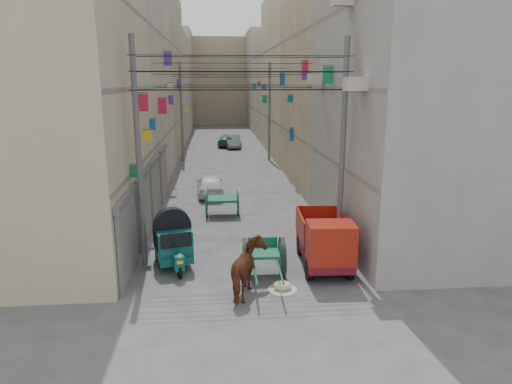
{
  "coord_description": "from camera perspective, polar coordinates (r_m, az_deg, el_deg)",
  "views": [
    {
      "loc": [
        -0.97,
        -9.9,
        6.47
      ],
      "look_at": [
        0.52,
        6.5,
        2.48
      ],
      "focal_mm": 32.0,
      "sensor_mm": 36.0,
      "label": 1
    }
  ],
  "objects": [
    {
      "name": "building_row_right",
      "position": [
        44.93,
        6.48,
        13.53
      ],
      "size": [
        8.0,
        62.0,
        14.0
      ],
      "color": "#9A9690",
      "rests_on": "ground"
    },
    {
      "name": "end_cap_building",
      "position": [
        75.91,
        -4.6,
        13.61
      ],
      "size": [
        22.0,
        10.0,
        13.0
      ],
      "primitive_type": "cube",
      "color": "gray",
      "rests_on": "ground"
    },
    {
      "name": "auto_rickshaw",
      "position": [
        16.64,
        -10.35,
        -5.92
      ],
      "size": [
        1.7,
        2.42,
        1.64
      ],
      "rotation": [
        0.0,
        0.0,
        0.25
      ],
      "color": "black",
      "rests_on": "ground"
    },
    {
      "name": "tonga_cart",
      "position": [
        15.59,
        0.98,
        -8.09
      ],
      "size": [
        1.47,
        3.02,
        1.35
      ],
      "rotation": [
        0.0,
        0.0,
        -0.03
      ],
      "color": "black",
      "rests_on": "ground"
    },
    {
      "name": "distant_car_green",
      "position": [
        47.22,
        -3.52,
        6.45
      ],
      "size": [
        2.45,
        4.32,
        1.18
      ],
      "primitive_type": "imported",
      "rotation": [
        0.0,
        0.0,
        2.94
      ],
      "color": "#226549",
      "rests_on": "ground"
    },
    {
      "name": "distant_car_grey",
      "position": [
        46.05,
        -2.93,
        6.35
      ],
      "size": [
        1.63,
        4.03,
        1.3
      ],
      "primitive_type": "imported",
      "rotation": [
        0.0,
        0.0,
        0.06
      ],
      "color": "slate",
      "rests_on": "ground"
    },
    {
      "name": "mini_truck",
      "position": [
        16.13,
        8.73,
        -6.54
      ],
      "size": [
        1.78,
        3.63,
        1.99
      ],
      "rotation": [
        0.0,
        0.0,
        -0.06
      ],
      "color": "black",
      "rests_on": "ground"
    },
    {
      "name": "feed_sack",
      "position": [
        14.86,
        3.32,
        -11.59
      ],
      "size": [
        0.58,
        0.47,
        0.29
      ],
      "primitive_type": "ellipsoid",
      "color": "beige",
      "rests_on": "ground"
    },
    {
      "name": "utility_poles",
      "position": [
        27.03,
        -3.16,
        8.37
      ],
      "size": [
        7.4,
        22.2,
        8.0
      ],
      "color": "#565658",
      "rests_on": "ground"
    },
    {
      "name": "signboards",
      "position": [
        31.72,
        -3.48,
        8.11
      ],
      "size": [
        8.22,
        40.52,
        5.67
      ],
      "color": "#155199",
      "rests_on": "ground"
    },
    {
      "name": "ac_units",
      "position": [
        18.19,
        9.92,
        16.47
      ],
      "size": [
        0.7,
        6.55,
        3.35
      ],
      "color": "#B8B2A5",
      "rests_on": "ground"
    },
    {
      "name": "shutters_left",
      "position": [
        21.09,
        -13.09,
        -0.38
      ],
      "size": [
        0.18,
        14.4,
        2.88
      ],
      "color": "#535459",
      "rests_on": "ground"
    },
    {
      "name": "overhead_cables",
      "position": [
        24.32,
        -3.01,
        14.31
      ],
      "size": [
        7.4,
        22.52,
        1.12
      ],
      "color": "black",
      "rests_on": "ground"
    },
    {
      "name": "distant_car_white",
      "position": [
        26.7,
        -5.75,
        0.92
      ],
      "size": [
        1.65,
        3.75,
        1.25
      ],
      "primitive_type": "imported",
      "rotation": [
        0.0,
        0.0,
        3.19
      ],
      "color": "white",
      "rests_on": "ground"
    },
    {
      "name": "horse",
      "position": [
        14.19,
        -0.94,
        -9.68
      ],
      "size": [
        1.39,
        2.2,
        1.72
      ],
      "primitive_type": "imported",
      "rotation": [
        0.0,
        0.0,
        2.9
      ],
      "color": "brown",
      "rests_on": "ground"
    },
    {
      "name": "second_cart",
      "position": [
        22.52,
        -4.25,
        -1.08
      ],
      "size": [
        1.65,
        1.46,
        1.44
      ],
      "rotation": [
        0.0,
        0.0,
        -0.02
      ],
      "color": "#145940",
      "rests_on": "ground"
    },
    {
      "name": "building_row_left",
      "position": [
        44.59,
        -14.67,
        13.19
      ],
      "size": [
        8.0,
        62.0,
        14.0
      ],
      "color": "tan",
      "rests_on": "ground"
    },
    {
      "name": "ground",
      "position": [
        11.87,
        0.34,
        -19.41
      ],
      "size": [
        140.0,
        140.0,
        0.0
      ],
      "primitive_type": "plane",
      "color": "#434345",
      "rests_on": "ground"
    }
  ]
}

